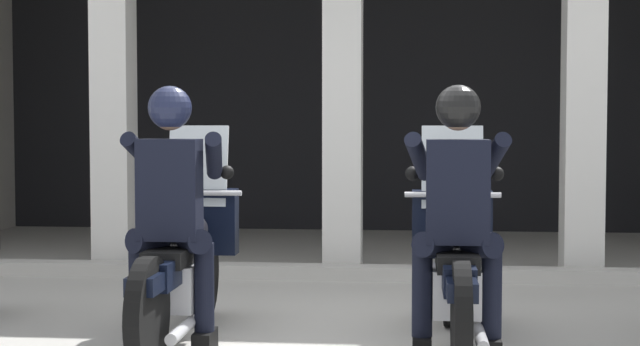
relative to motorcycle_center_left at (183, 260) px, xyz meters
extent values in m
plane|color=#A8A59E|center=(0.85, 3.08, -0.50)|extent=(80.00, 80.00, 0.00)
cube|color=black|center=(0.80, 6.37, 1.18)|extent=(9.62, 0.24, 3.37)
cube|color=silver|center=(-1.36, 2.90, 0.96)|extent=(0.35, 0.36, 2.93)
cube|color=silver|center=(0.80, 2.90, 0.96)|extent=(0.35, 0.36, 2.93)
cube|color=silver|center=(2.95, 2.90, 0.96)|extent=(0.35, 0.36, 2.93)
cube|color=#B7B5AD|center=(0.80, 2.40, -0.44)|extent=(9.22, 0.24, 0.12)
cylinder|color=black|center=(0.00, 0.58, -0.18)|extent=(0.09, 0.64, 0.64)
cylinder|color=black|center=(0.00, -0.82, -0.18)|extent=(0.09, 0.64, 0.64)
cube|color=black|center=(0.00, 0.58, 0.03)|extent=(0.14, 0.44, 0.08)
cube|color=silver|center=(0.00, -0.17, -0.13)|extent=(0.28, 0.44, 0.28)
cube|color=black|center=(0.00, -0.12, 0.00)|extent=(0.18, 1.24, 0.16)
ellipsoid|color=black|center=(0.00, 0.10, 0.18)|extent=(0.26, 0.48, 0.22)
cube|color=black|center=(0.00, -0.30, 0.07)|extent=(0.24, 0.52, 0.10)
cube|color=black|center=(0.00, -0.76, 0.00)|extent=(0.16, 0.48, 0.10)
cylinder|color=silver|center=(0.00, 0.52, 0.06)|extent=(0.05, 0.24, 0.53)
cube|color=black|center=(0.00, 0.46, 0.20)|extent=(0.52, 0.16, 0.44)
sphere|color=silver|center=(0.00, 0.56, 0.22)|extent=(0.18, 0.18, 0.18)
cube|color=silver|center=(0.00, 0.44, 0.57)|extent=(0.40, 0.14, 0.54)
cylinder|color=silver|center=(0.00, 0.36, 0.40)|extent=(0.62, 0.04, 0.04)
cylinder|color=silver|center=(0.12, -0.52, -0.32)|extent=(0.07, 0.55, 0.07)
cube|color=black|center=(0.00, -0.32, 0.47)|extent=(0.36, 0.22, 0.60)
cube|color=black|center=(0.00, -0.20, 0.49)|extent=(0.05, 0.02, 0.32)
sphere|color=#936B51|center=(0.00, -0.30, 0.92)|extent=(0.21, 0.21, 0.21)
sphere|color=#191E38|center=(0.00, -0.30, 0.95)|extent=(0.26, 0.26, 0.26)
cylinder|color=black|center=(0.14, -0.30, 0.16)|extent=(0.26, 0.29, 0.17)
cylinder|color=black|center=(0.20, -0.30, -0.12)|extent=(0.12, 0.12, 0.53)
cube|color=black|center=(0.20, -0.29, -0.44)|extent=(0.11, 0.26, 0.12)
cylinder|color=black|center=(-0.14, -0.30, 0.16)|extent=(0.26, 0.29, 0.17)
cylinder|color=black|center=(-0.20, -0.30, -0.12)|extent=(0.12, 0.12, 0.53)
cube|color=black|center=(-0.20, -0.29, -0.44)|extent=(0.11, 0.26, 0.12)
cylinder|color=black|center=(0.22, -0.09, 0.66)|extent=(0.19, 0.48, 0.31)
sphere|color=black|center=(0.26, 0.12, 0.55)|extent=(0.09, 0.09, 0.09)
cylinder|color=black|center=(-0.22, -0.09, 0.66)|extent=(0.19, 0.48, 0.31)
sphere|color=black|center=(-0.26, 0.12, 0.55)|extent=(0.09, 0.09, 0.09)
cylinder|color=black|center=(1.69, 0.57, -0.18)|extent=(0.09, 0.64, 0.64)
cylinder|color=black|center=(1.69, -0.83, -0.18)|extent=(0.09, 0.64, 0.64)
cube|color=black|center=(1.69, 0.57, 0.03)|extent=(0.14, 0.44, 0.08)
cube|color=silver|center=(1.69, -0.18, -0.13)|extent=(0.28, 0.44, 0.28)
cube|color=black|center=(1.69, -0.13, 0.00)|extent=(0.18, 1.24, 0.16)
ellipsoid|color=black|center=(1.69, 0.09, 0.18)|extent=(0.26, 0.48, 0.22)
cube|color=black|center=(1.69, -0.31, 0.07)|extent=(0.24, 0.52, 0.10)
cube|color=black|center=(1.69, -0.77, 0.00)|extent=(0.16, 0.48, 0.10)
cylinder|color=silver|center=(1.69, 0.51, 0.06)|extent=(0.05, 0.24, 0.53)
cube|color=black|center=(1.69, 0.45, 0.20)|extent=(0.52, 0.16, 0.44)
sphere|color=silver|center=(1.69, 0.55, 0.22)|extent=(0.18, 0.18, 0.18)
cube|color=silver|center=(1.69, 0.43, 0.57)|extent=(0.40, 0.14, 0.54)
cylinder|color=silver|center=(1.69, 0.35, 0.40)|extent=(0.62, 0.04, 0.04)
cylinder|color=silver|center=(1.81, -0.53, -0.32)|extent=(0.07, 0.55, 0.07)
cube|color=black|center=(1.69, -0.33, 0.47)|extent=(0.36, 0.22, 0.60)
cube|color=#14193F|center=(1.69, -0.21, 0.49)|extent=(0.05, 0.02, 0.32)
sphere|color=tan|center=(1.69, -0.31, 0.92)|extent=(0.21, 0.21, 0.21)
sphere|color=black|center=(1.69, -0.31, 0.95)|extent=(0.26, 0.26, 0.26)
cylinder|color=black|center=(1.83, -0.31, 0.16)|extent=(0.26, 0.29, 0.17)
cylinder|color=black|center=(1.89, -0.31, -0.12)|extent=(0.12, 0.12, 0.53)
cylinder|color=black|center=(1.55, -0.31, 0.16)|extent=(0.26, 0.29, 0.17)
cylinder|color=black|center=(1.49, -0.31, -0.12)|extent=(0.12, 0.12, 0.53)
cube|color=black|center=(1.49, -0.30, -0.44)|extent=(0.11, 0.26, 0.12)
cylinder|color=black|center=(1.91, -0.10, 0.66)|extent=(0.19, 0.48, 0.31)
sphere|color=black|center=(1.95, 0.11, 0.55)|extent=(0.09, 0.09, 0.09)
cylinder|color=black|center=(1.47, -0.10, 0.66)|extent=(0.19, 0.48, 0.31)
sphere|color=black|center=(1.43, 0.11, 0.55)|extent=(0.09, 0.09, 0.09)
camera|label=1|loc=(1.43, -5.90, 0.87)|focal=54.00mm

